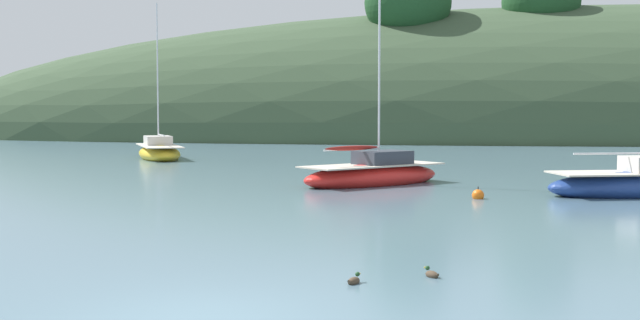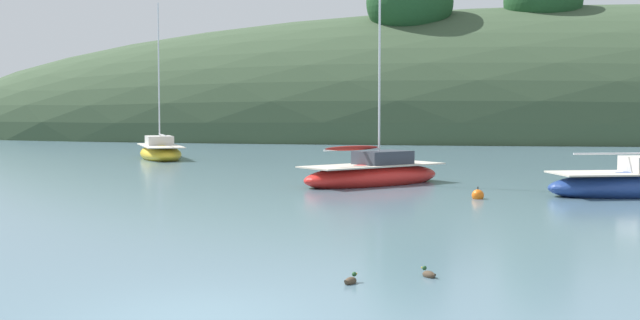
# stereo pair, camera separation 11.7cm
# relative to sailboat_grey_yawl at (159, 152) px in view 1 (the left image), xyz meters

# --- Properties ---
(ground_plane) EXTENTS (400.00, 400.00, 0.00)m
(ground_plane) POSITION_rel_sailboat_grey_yawl_xyz_m (12.11, -38.76, -0.43)
(ground_plane) COLOR slate
(far_shoreline_hill) EXTENTS (150.00, 36.00, 30.90)m
(far_shoreline_hill) POSITION_rel_sailboat_grey_yawl_xyz_m (37.03, 37.16, -0.34)
(far_shoreline_hill) COLOR #384C33
(far_shoreline_hill) RESTS_ON ground
(sailboat_grey_yawl) EXTENTS (5.12, 7.54, 10.12)m
(sailboat_grey_yawl) POSITION_rel_sailboat_grey_yawl_xyz_m (0.00, 0.00, 0.00)
(sailboat_grey_yawl) COLOR gold
(sailboat_grey_yawl) RESTS_ON ground
(sailboat_blue_center) EXTENTS (6.83, 6.55, 9.13)m
(sailboat_blue_center) POSITION_rel_sailboat_grey_yawl_xyz_m (14.14, -16.08, -0.00)
(sailboat_blue_center) COLOR red
(sailboat_blue_center) RESTS_ON ground
(mooring_buoy_outer) EXTENTS (0.44, 0.44, 0.54)m
(mooring_buoy_outer) POSITION_rel_sailboat_grey_yawl_xyz_m (18.08, -21.30, -0.31)
(mooring_buoy_outer) COLOR orange
(mooring_buoy_outer) RESTS_ON ground
(duck_lone_left) EXTENTS (0.34, 0.39, 0.24)m
(duck_lone_left) POSITION_rel_sailboat_grey_yawl_xyz_m (15.91, -35.35, -0.38)
(duck_lone_left) COLOR #473828
(duck_lone_left) RESTS_ON ground
(duck_trailing) EXTENTS (0.31, 0.41, 0.24)m
(duck_trailing) POSITION_rel_sailboat_grey_yawl_xyz_m (14.43, -36.10, -0.38)
(duck_trailing) COLOR #473828
(duck_trailing) RESTS_ON ground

